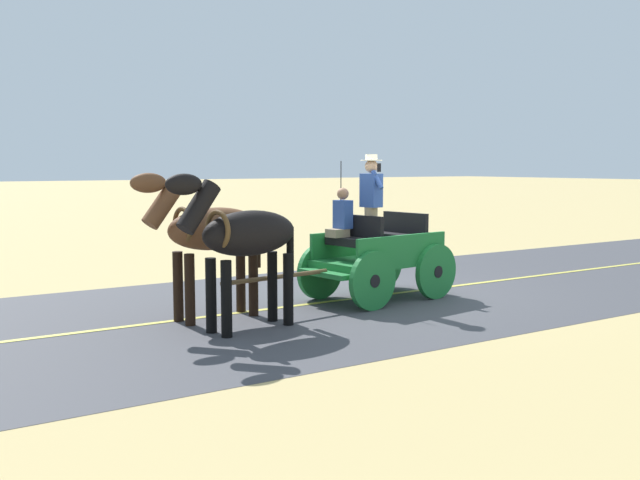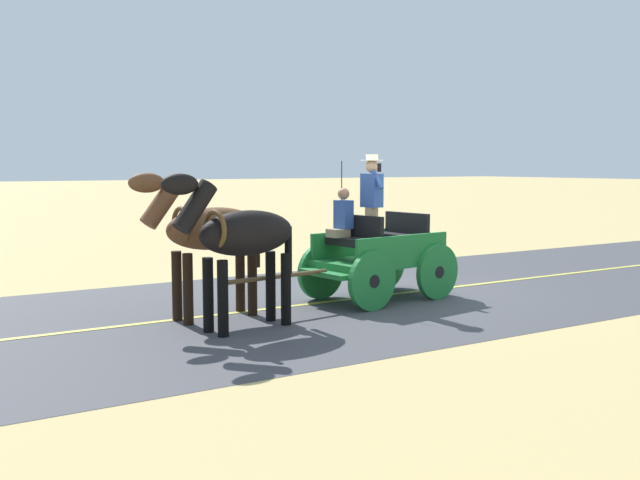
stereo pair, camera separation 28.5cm
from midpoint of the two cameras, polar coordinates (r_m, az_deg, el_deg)
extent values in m
plane|color=tan|center=(12.86, 4.89, -4.39)|extent=(200.00, 200.00, 0.00)
cube|color=#424247|center=(12.86, 4.89, -4.37)|extent=(6.77, 160.00, 0.01)
cube|color=#DBCC4C|center=(12.86, 4.89, -4.35)|extent=(0.12, 160.00, 0.00)
cube|color=#1E7233|center=(12.35, 4.03, -1.72)|extent=(1.48, 2.34, 0.12)
cube|color=#1E7233|center=(11.91, 5.96, -0.66)|extent=(0.34, 2.08, 0.44)
cube|color=#1E7233|center=(12.72, 2.24, -0.21)|extent=(0.34, 2.08, 0.44)
cube|color=#1E7233|center=(11.55, -0.31, -2.74)|extent=(1.10, 0.38, 0.08)
cube|color=#1E7233|center=(13.23, 7.74, -2.02)|extent=(0.74, 0.29, 0.06)
cube|color=black|center=(11.89, 1.96, -0.16)|extent=(1.06, 0.49, 0.14)
cube|color=black|center=(11.99, 2.60, 0.95)|extent=(1.02, 0.22, 0.44)
cube|color=black|center=(12.65, 5.65, 0.19)|extent=(1.06, 0.49, 0.14)
cube|color=black|center=(12.76, 6.22, 1.22)|extent=(1.02, 0.22, 0.44)
cylinder|color=#1E7233|center=(11.38, 3.54, -3.29)|extent=(0.23, 0.96, 0.96)
cylinder|color=black|center=(11.38, 3.54, -3.29)|extent=(0.15, 0.23, 0.21)
cylinder|color=#1E7233|center=(12.34, -0.65, -2.55)|extent=(0.23, 0.96, 0.96)
cylinder|color=black|center=(12.34, -0.65, -2.55)|extent=(0.15, 0.23, 0.21)
cylinder|color=#1E7233|center=(12.49, 8.65, -2.52)|extent=(0.23, 0.96, 0.96)
cylinder|color=black|center=(12.49, 8.65, -2.52)|extent=(0.15, 0.23, 0.21)
cylinder|color=#1E7233|center=(13.36, 4.44, -1.91)|extent=(0.23, 0.96, 0.96)
cylinder|color=black|center=(13.36, 4.44, -1.91)|extent=(0.15, 0.23, 0.21)
cylinder|color=brown|center=(10.94, -4.24, -2.98)|extent=(0.34, 1.99, 0.07)
cylinder|color=black|center=(12.06, 1.01, 3.27)|extent=(0.02, 0.02, 1.30)
cylinder|color=#998466|center=(11.95, 3.42, 0.49)|extent=(0.22, 0.22, 0.90)
cube|color=#2D4C99|center=(11.90, 3.44, 3.99)|extent=(0.37, 0.26, 0.56)
sphere|color=tan|center=(11.90, 3.46, 5.92)|extent=(0.22, 0.22, 0.22)
cylinder|color=beige|center=(11.90, 3.46, 6.40)|extent=(0.36, 0.36, 0.01)
cylinder|color=beige|center=(11.90, 3.46, 6.64)|extent=(0.20, 0.20, 0.10)
cylinder|color=#2D4C99|center=(11.74, 3.92, 4.84)|extent=(0.27, 0.11, 0.32)
cube|color=black|center=(11.68, 4.06, 5.81)|extent=(0.03, 0.07, 0.14)
cube|color=#998466|center=(11.98, 0.73, 0.56)|extent=(0.32, 0.35, 0.14)
cube|color=#2D4C99|center=(12.03, 1.17, 2.07)|extent=(0.32, 0.24, 0.48)
sphere|color=#9E7051|center=(12.01, 1.17, 3.73)|extent=(0.20, 0.20, 0.20)
ellipsoid|color=black|center=(10.03, -6.45, 0.55)|extent=(0.83, 1.63, 0.64)
cylinder|color=black|center=(9.68, -8.35, -4.72)|extent=(0.15, 0.15, 1.05)
cylinder|color=black|center=(9.98, -9.55, -4.42)|extent=(0.15, 0.15, 1.05)
cylinder|color=black|center=(10.33, -3.35, -3.99)|extent=(0.15, 0.15, 1.05)
cylinder|color=black|center=(10.61, -4.61, -3.73)|extent=(0.15, 0.15, 1.05)
cylinder|color=black|center=(9.52, -10.56, 2.61)|extent=(0.37, 0.68, 0.73)
ellipsoid|color=black|center=(9.39, -11.74, 4.39)|extent=(0.31, 0.57, 0.28)
cube|color=black|center=(9.53, -10.47, 2.84)|extent=(0.15, 0.51, 0.56)
cylinder|color=black|center=(10.51, -3.19, -0.82)|extent=(0.11, 0.11, 0.70)
torus|color=brown|center=(9.71, -9.05, 0.81)|extent=(0.55, 0.17, 0.55)
ellipsoid|color=brown|center=(10.78, -9.13, 0.90)|extent=(0.71, 1.61, 0.64)
cylinder|color=black|center=(10.48, -11.17, -3.95)|extent=(0.15, 0.15, 1.05)
cylinder|color=black|center=(10.80, -12.06, -3.68)|extent=(0.15, 0.15, 1.05)
cylinder|color=black|center=(11.01, -6.11, -3.39)|extent=(0.15, 0.15, 1.05)
cylinder|color=black|center=(11.32, -7.10, -3.15)|extent=(0.15, 0.15, 1.05)
cylinder|color=brown|center=(10.37, -13.23, 2.83)|extent=(0.32, 0.67, 0.73)
ellipsoid|color=brown|center=(10.27, -14.39, 4.46)|extent=(0.27, 0.56, 0.28)
cube|color=black|center=(10.38, -13.14, 3.03)|extent=(0.11, 0.51, 0.56)
cylinder|color=black|center=(11.19, -5.79, -0.43)|extent=(0.11, 0.11, 0.70)
torus|color=brown|center=(10.52, -11.73, 1.16)|extent=(0.55, 0.12, 0.55)
camera|label=1|loc=(0.14, -90.70, -0.07)|focal=39.90mm
camera|label=2|loc=(0.14, 89.30, 0.07)|focal=39.90mm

